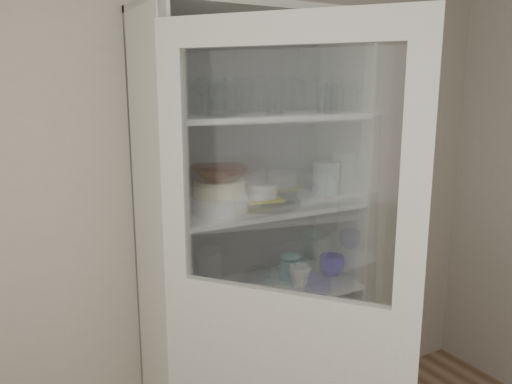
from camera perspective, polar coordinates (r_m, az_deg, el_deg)
wall_back at (r=2.35m, az=-6.95°, el=0.13°), size 3.60×0.02×2.60m
pantry_cabinet at (r=2.39m, az=-0.73°, el=-8.57°), size 1.00×0.45×2.10m
cupboard_door at (r=1.82m, az=2.99°, el=-17.84°), size 0.60×0.72×2.00m
tumbler_0 at (r=1.93m, az=-3.73°, el=10.42°), size 0.09×0.09×0.13m
tumbler_1 at (r=1.93m, az=-4.42°, el=10.77°), size 0.10×0.10×0.15m
tumbler_2 at (r=1.94m, az=-3.26°, el=10.64°), size 0.09×0.09×0.14m
tumbler_3 at (r=2.05m, az=2.12°, el=10.64°), size 0.09×0.09×0.14m
tumbler_4 at (r=2.22m, az=8.57°, el=10.51°), size 0.08×0.08×0.13m
tumbler_5 at (r=2.27m, az=9.16°, el=10.75°), size 0.09×0.09×0.15m
tumbler_6 at (r=2.23m, az=7.99°, el=10.56°), size 0.08×0.08×0.13m
tumbler_7 at (r=2.02m, az=-10.47°, el=10.60°), size 0.08×0.08×0.15m
tumbler_8 at (r=2.09m, az=-3.98°, el=10.78°), size 0.09×0.09×0.15m
tumbler_9 at (r=2.09m, az=-4.35°, el=10.42°), size 0.07×0.07×0.12m
tumbler_10 at (r=2.25m, az=2.12°, el=10.93°), size 0.09×0.09×0.15m
tumbler_11 at (r=2.30m, az=6.46°, el=10.52°), size 0.08×0.08×0.12m
goblet_0 at (r=2.15m, az=-6.16°, el=11.00°), size 0.07×0.07×0.17m
goblet_1 at (r=2.26m, az=-2.14°, el=11.25°), size 0.08×0.08×0.18m
goblet_2 at (r=2.34m, az=2.25°, el=11.18°), size 0.08×0.08×0.17m
goblet_3 at (r=2.43m, az=4.53°, el=11.21°), size 0.08×0.08×0.17m
plate_stack_front at (r=2.09m, az=-4.15°, el=-1.37°), size 0.23×0.23×0.07m
plate_stack_back at (r=2.22m, az=-6.14°, el=-0.80°), size 0.22×0.22×0.06m
cream_bowl at (r=2.08m, az=-4.18°, el=0.47°), size 0.29×0.29×0.07m
terracotta_bowl at (r=2.07m, az=-4.20°, el=2.17°), size 0.29×0.29×0.06m
glass_platter at (r=2.23m, az=0.54°, el=-1.15°), size 0.46×0.46×0.02m
yellow_trivet at (r=2.23m, az=0.54°, el=-0.75°), size 0.19×0.19×0.01m
white_ramekin at (r=2.22m, az=0.54°, el=0.20°), size 0.19×0.19×0.06m
grey_bowl_stack at (r=2.47m, az=8.02°, el=1.64°), size 0.13×0.13×0.16m
mug_blue at (r=2.53m, az=8.62°, el=-8.23°), size 0.16×0.16×0.10m
mug_teal at (r=2.50m, az=4.95°, el=-8.59°), size 0.10×0.10×0.09m
mug_white at (r=2.37m, az=5.01°, el=-9.56°), size 0.13×0.13×0.10m
teal_jar at (r=2.44m, az=3.89°, el=-8.62°), size 0.10×0.10×0.12m
measuring_cups at (r=2.22m, az=-2.75°, el=-11.83°), size 0.11×0.11×0.04m
white_canister at (r=2.24m, az=-8.69°, el=-10.39°), size 0.15×0.15×0.14m
cream_dish at (r=2.51m, az=-1.37°, el=-18.69°), size 0.30×0.30×0.08m
tin_box at (r=2.66m, az=6.32°, el=-17.00°), size 0.22×0.16×0.06m
tumbler_12 at (r=2.12m, az=-2.57°, el=10.85°), size 0.08×0.08×0.15m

